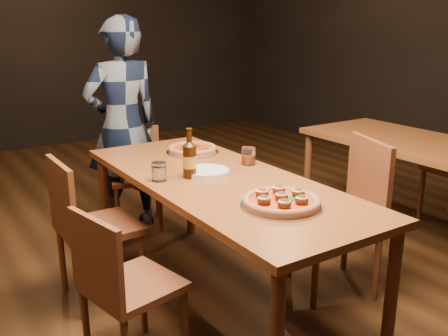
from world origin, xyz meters
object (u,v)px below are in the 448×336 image
table_main (219,190)px  chair_main_sw (99,226)px  water_glass (159,172)px  table_right (436,155)px  chair_end (137,177)px  pizza_margherita (192,149)px  beer_bottle (190,160)px  chair_main_e (334,214)px  plate_stack (207,172)px  diner (123,126)px  pizza_meatball (281,201)px  chair_main_nw (133,284)px  amber_glass (248,156)px

table_main → chair_main_sw: size_ratio=2.22×
chair_main_sw → water_glass: size_ratio=8.84×
table_right → chair_end: 2.23m
pizza_margherita → chair_end: bearing=97.9°
chair_main_sw → beer_bottle: size_ratio=3.31×
chair_main_e → plate_stack: size_ratio=3.65×
diner → chair_main_sw: bearing=60.2°
table_right → diner: size_ratio=1.22×
pizza_meatball → pizza_margherita: pizza_meatball is taller
chair_end → pizza_meatball: bearing=-69.8°
table_right → chair_main_nw: (-2.35, -0.07, -0.26)m
chair_main_nw → diner: (0.63, 1.61, 0.40)m
chair_main_e → plate_stack: 0.80m
table_main → pizza_margherita: size_ratio=5.78×
table_main → amber_glass: size_ratio=19.06×
pizza_margherita → beer_bottle: size_ratio=1.27×
table_main → chair_main_sw: bearing=144.2°
pizza_meatball → plate_stack: bearing=91.4°
chair_main_nw → water_glass: size_ratio=8.16×
chair_main_e → amber_glass: bearing=-121.1°
table_right → pizza_meatball: 1.73m
table_right → diner: 2.31m
amber_glass → diner: size_ratio=0.06×
chair_main_e → table_main: bearing=-93.9°
table_main → water_glass: water_glass is taller
table_main → pizza_margherita: bearing=74.5°
beer_bottle → water_glass: (-0.17, 0.04, -0.05)m
plate_stack → water_glass: size_ratio=2.61×
plate_stack → amber_glass: 0.32m
chair_end → diner: diner is taller
table_main → table_right: 1.71m
chair_main_e → water_glass: size_ratio=9.53×
plate_stack → amber_glass: amber_glass is taller
chair_end → chair_main_sw: bearing=-103.3°
chair_end → amber_glass: size_ratio=7.80×
beer_bottle → chair_end: bearing=80.9°
pizza_margherita → plate_stack: size_ratio=1.30×
pizza_meatball → amber_glass: (0.30, 0.67, 0.03)m
diner → pizza_margherita: bearing=103.5°
table_main → chair_end: bearing=87.3°
table_right → chair_main_e: 1.08m
plate_stack → chair_end: bearing=86.4°
table_main → pizza_margherita: (0.16, 0.58, 0.09)m
pizza_margherita → diner: diner is taller
water_glass → amber_glass: amber_glass is taller
chair_main_sw → beer_bottle: (0.44, -0.31, 0.40)m
pizza_meatball → pizza_margherita: (0.16, 1.11, -0.00)m
chair_main_e → plate_stack: chair_main_e is taller
chair_main_nw → chair_end: 1.71m
table_main → pizza_meatball: bearing=-89.7°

